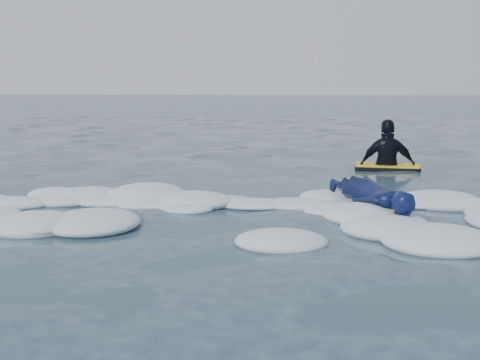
{
  "coord_description": "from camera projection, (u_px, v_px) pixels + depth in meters",
  "views": [
    {
      "loc": [
        1.66,
        -6.3,
        1.68
      ],
      "look_at": [
        1.08,
        1.6,
        0.36
      ],
      "focal_mm": 45.0,
      "sensor_mm": 36.0,
      "label": 1
    }
  ],
  "objects": [
    {
      "name": "ground",
      "position": [
        132.0,
        235.0,
        6.6
      ],
      "size": [
        120.0,
        120.0,
        0.0
      ],
      "primitive_type": "plane",
      "color": "#1A3140",
      "rests_on": "ground"
    },
    {
      "name": "waiting_rider_unit",
      "position": [
        387.0,
        167.0,
        11.39
      ],
      "size": [
        1.28,
        0.82,
        1.8
      ],
      "rotation": [
        0.0,
        0.0,
        -0.15
      ],
      "color": "black",
      "rests_on": "ground"
    },
    {
      "name": "foam_band",
      "position": [
        152.0,
        214.0,
        7.62
      ],
      "size": [
        12.0,
        3.1,
        0.3
      ],
      "primitive_type": null,
      "color": "white",
      "rests_on": "ground"
    },
    {
      "name": "prone_woman_unit",
      "position": [
        374.0,
        198.0,
        7.52
      ],
      "size": [
        1.17,
        1.77,
        0.43
      ],
      "rotation": [
        0.0,
        0.0,
        1.43
      ],
      "color": "black",
      "rests_on": "ground"
    }
  ]
}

